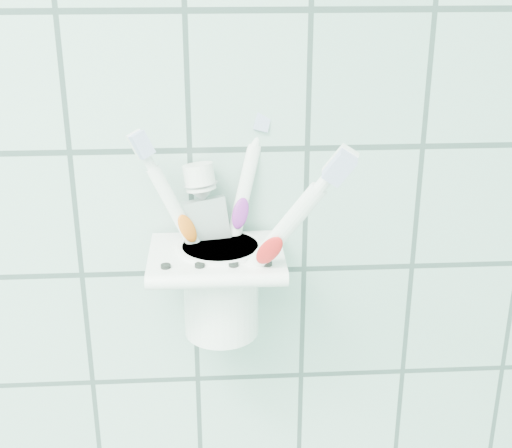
% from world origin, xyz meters
% --- Properties ---
extents(holder_bracket, '(0.11, 0.10, 0.03)m').
position_xyz_m(holder_bracket, '(0.63, 1.15, 1.28)').
color(holder_bracket, white).
rests_on(holder_bracket, wall_back).
extents(cup, '(0.07, 0.07, 0.08)m').
position_xyz_m(cup, '(0.63, 1.16, 1.26)').
color(cup, white).
rests_on(cup, holder_bracket).
extents(toothbrush_pink, '(0.08, 0.02, 0.18)m').
position_xyz_m(toothbrush_pink, '(0.64, 1.16, 1.32)').
color(toothbrush_pink, white).
rests_on(toothbrush_pink, cup).
extents(toothbrush_blue, '(0.05, 0.06, 0.19)m').
position_xyz_m(toothbrush_blue, '(0.63, 1.15, 1.32)').
color(toothbrush_blue, white).
rests_on(toothbrush_blue, cup).
extents(toothbrush_orange, '(0.10, 0.07, 0.21)m').
position_xyz_m(toothbrush_orange, '(0.62, 1.15, 1.33)').
color(toothbrush_orange, white).
rests_on(toothbrush_orange, cup).
extents(toothpaste_tube, '(0.05, 0.04, 0.14)m').
position_xyz_m(toothpaste_tube, '(0.63, 1.16, 1.30)').
color(toothpaste_tube, silver).
rests_on(toothpaste_tube, cup).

